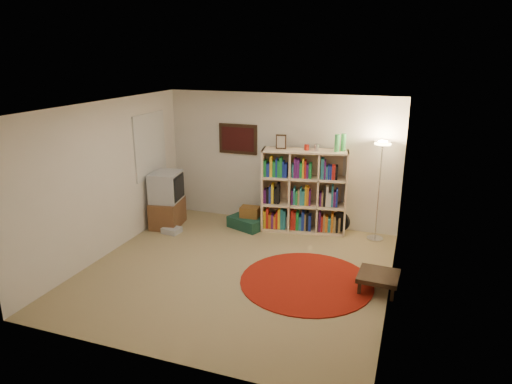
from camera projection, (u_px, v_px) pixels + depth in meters
room at (234, 191)px, 6.71m from camera, size 4.54×4.54×2.54m
bookshelf at (303, 192)px, 8.37m from camera, size 1.59×0.70×1.85m
floor_lamp at (382, 158)px, 7.74m from camera, size 0.36×0.36×1.80m
floor_fan at (340, 223)px, 8.37m from camera, size 0.38×0.24×0.43m
tv_stand at (167, 200)px, 8.68m from camera, size 0.62×0.80×1.06m
dvd_box at (172, 230)px, 8.45m from camera, size 0.34×0.29×0.10m
suitcase at (247, 223)px, 8.67m from camera, size 0.77×0.63×0.21m
wicker_basket at (250, 212)px, 8.64m from camera, size 0.37×0.28×0.20m
duffel_bag at (268, 217)px, 8.88m from camera, size 0.39×0.32×0.26m
paper_towel at (288, 223)px, 8.61m from camera, size 0.13×0.13×0.26m
red_rug at (306, 281)px, 6.66m from camera, size 1.94×1.94×0.02m
side_table at (378, 277)px, 6.38m from camera, size 0.57×0.57×0.25m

